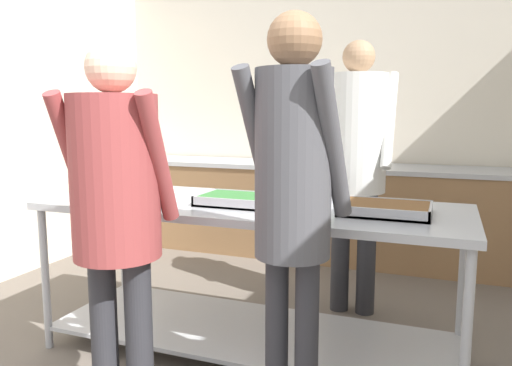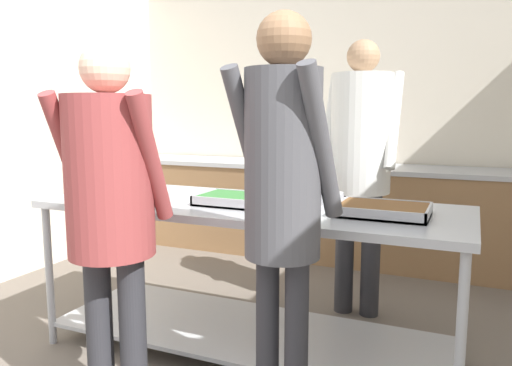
% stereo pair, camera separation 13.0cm
% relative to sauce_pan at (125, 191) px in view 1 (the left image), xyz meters
% --- Properties ---
extents(wall_rear, '(4.62, 0.06, 2.65)m').
position_rel_sauce_pan_xyz_m(wall_rear, '(0.69, 2.48, 0.42)').
color(wall_rear, beige).
rests_on(wall_rear, ground_plane).
extents(back_counter, '(4.46, 0.65, 0.88)m').
position_rel_sauce_pan_xyz_m(back_counter, '(0.69, 2.11, -0.46)').
color(back_counter, olive).
rests_on(back_counter, ground_plane).
extents(serving_counter, '(2.33, 0.84, 0.86)m').
position_rel_sauce_pan_xyz_m(serving_counter, '(0.74, 0.10, -0.32)').
color(serving_counter, '#ADAFB5').
rests_on(serving_counter, ground_plane).
extents(sauce_pan, '(0.40, 0.26, 0.08)m').
position_rel_sauce_pan_xyz_m(sauce_pan, '(0.00, 0.00, 0.00)').
color(sauce_pan, '#ADAFB5').
rests_on(sauce_pan, serving_counter).
extents(plate_stack, '(0.22, 0.22, 0.06)m').
position_rel_sauce_pan_xyz_m(plate_stack, '(0.34, 0.03, -0.01)').
color(plate_stack, white).
rests_on(plate_stack, serving_counter).
extents(serving_tray_vegetables, '(0.49, 0.30, 0.05)m').
position_rel_sauce_pan_xyz_m(serving_tray_vegetables, '(0.74, 0.05, -0.02)').
color(serving_tray_vegetables, '#ADAFB5').
rests_on(serving_tray_vegetables, serving_counter).
extents(broccoli_bowl, '(0.21, 0.21, 0.10)m').
position_rel_sauce_pan_xyz_m(broccoli_bowl, '(1.12, 0.30, -0.01)').
color(broccoli_bowl, '#B2B2B7').
rests_on(broccoli_bowl, serving_counter).
extents(serving_tray_roast, '(0.43, 0.33, 0.05)m').
position_rel_sauce_pan_xyz_m(serving_tray_roast, '(1.47, 0.07, -0.02)').
color(serving_tray_roast, '#ADAFB5').
rests_on(serving_tray_roast, serving_counter).
extents(guest_serving_left, '(0.50, 0.38, 1.65)m').
position_rel_sauce_pan_xyz_m(guest_serving_left, '(0.44, -0.68, 0.11)').
color(guest_serving_left, '#2D2D33').
rests_on(guest_serving_left, ground_plane).
extents(guest_serving_right, '(0.44, 0.38, 1.74)m').
position_rel_sauce_pan_xyz_m(guest_serving_right, '(1.19, -0.55, 0.19)').
color(guest_serving_right, '#2D2D33').
rests_on(guest_serving_right, ground_plane).
extents(cook_behind_counter, '(0.49, 0.39, 1.82)m').
position_rel_sauce_pan_xyz_m(cook_behind_counter, '(1.18, 0.90, 0.22)').
color(cook_behind_counter, '#2D2D33').
rests_on(cook_behind_counter, ground_plane).
extents(water_bottle, '(0.08, 0.08, 0.23)m').
position_rel_sauce_pan_xyz_m(water_bottle, '(1.07, 2.11, 0.08)').
color(water_bottle, brown).
rests_on(water_bottle, back_counter).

